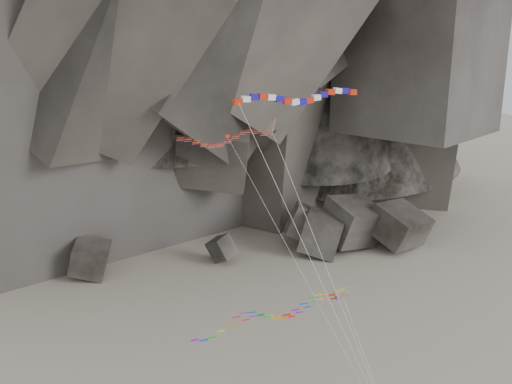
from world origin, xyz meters
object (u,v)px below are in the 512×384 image
object	(u,v)px
banner_kite	(298,99)
parafoil_kite	(264,315)
delta_kite	(221,138)
pennant_kite	(277,227)

from	to	relation	value
banner_kite	parafoil_kite	bearing A→B (deg)	-169.69
delta_kite	pennant_kite	distance (m)	9.26
parafoil_kite	banner_kite	bearing A→B (deg)	10.82
parafoil_kite	pennant_kite	size ratio (longest dim) A/B	0.65
delta_kite	pennant_kite	xyz separation A→B (m)	(3.71, -4.27, -7.33)
banner_kite	parafoil_kite	distance (m)	19.67
banner_kite	pennant_kite	size ratio (longest dim) A/B	1.17
delta_kite	parafoil_kite	world-z (taller)	delta_kite
delta_kite	pennant_kite	world-z (taller)	delta_kite
delta_kite	pennant_kite	size ratio (longest dim) A/B	1.06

